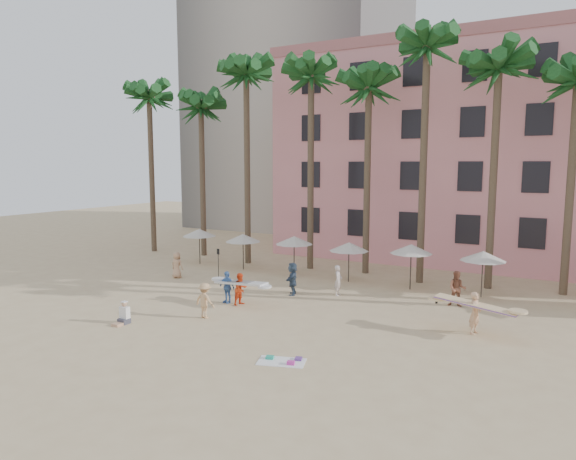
# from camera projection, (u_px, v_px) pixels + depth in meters

# --- Properties ---
(ground) EXTENTS (120.00, 120.00, 0.00)m
(ground) POSITION_uv_depth(u_px,v_px,m) (255.00, 344.00, 21.35)
(ground) COLOR #D1B789
(ground) RESTS_ON ground
(pink_hotel) EXTENTS (35.00, 14.00, 16.00)m
(pink_hotel) POSITION_uv_depth(u_px,v_px,m) (515.00, 156.00, 39.40)
(pink_hotel) COLOR pink
(pink_hotel) RESTS_ON ground
(grey_tower) EXTENTS (22.00, 18.00, 50.00)m
(grey_tower) POSITION_uv_depth(u_px,v_px,m) (301.00, 12.00, 59.72)
(grey_tower) COLOR #A89E8E
(grey_tower) RESTS_ON ground
(palm_row) EXTENTS (44.40, 5.40, 16.30)m
(palm_row) POSITION_uv_depth(u_px,v_px,m) (389.00, 76.00, 32.40)
(palm_row) COLOR brown
(palm_row) RESTS_ON ground
(umbrella_row) EXTENTS (22.50, 2.70, 2.73)m
(umbrella_row) POSITION_uv_depth(u_px,v_px,m) (320.00, 243.00, 33.31)
(umbrella_row) COLOR #332B23
(umbrella_row) RESTS_ON ground
(beach_towel) EXTENTS (2.02, 1.50, 0.14)m
(beach_towel) POSITION_uv_depth(u_px,v_px,m) (283.00, 361.00, 19.43)
(beach_towel) COLOR white
(beach_towel) RESTS_ON ground
(carrier_yellow) EXTENTS (3.56, 1.16, 1.88)m
(carrier_yellow) POSITION_uv_depth(u_px,v_px,m) (475.00, 310.00, 22.52)
(carrier_yellow) COLOR tan
(carrier_yellow) RESTS_ON ground
(carrier_white) EXTENTS (3.16, 0.99, 1.71)m
(carrier_white) POSITION_uv_depth(u_px,v_px,m) (241.00, 288.00, 27.18)
(carrier_white) COLOR #EE4419
(carrier_white) RESTS_ON ground
(beachgoers) EXTENTS (18.36, 8.83, 1.89)m
(beachgoers) POSITION_uv_depth(u_px,v_px,m) (287.00, 283.00, 28.26)
(beachgoers) COLOR #36485E
(beachgoers) RESTS_ON ground
(paddle) EXTENTS (0.18, 0.04, 2.23)m
(paddle) POSITION_uv_depth(u_px,v_px,m) (218.00, 262.00, 31.80)
(paddle) COLOR black
(paddle) RESTS_ON ground
(seated_man) EXTENTS (0.47, 0.81, 1.06)m
(seated_man) POSITION_uv_depth(u_px,v_px,m) (123.00, 316.00, 24.01)
(seated_man) COLOR #3F3F4C
(seated_man) RESTS_ON ground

